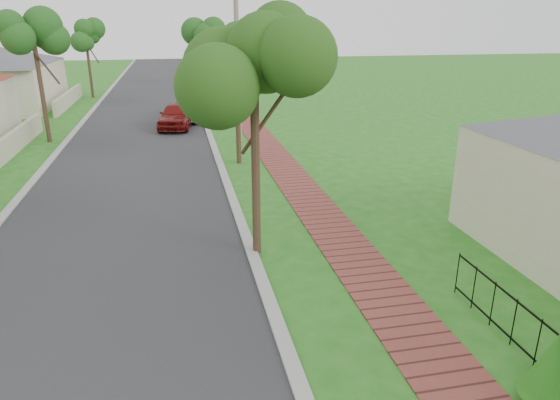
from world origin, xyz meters
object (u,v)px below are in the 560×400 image
object	(u,v)px
parked_car_red	(177,115)
near_tree	(254,73)
parked_car_white	(194,108)
utility_pole	(238,66)

from	to	relation	value
parked_car_red	near_tree	bearing A→B (deg)	-72.58
near_tree	parked_car_white	bearing A→B (deg)	92.04
parked_car_red	utility_pole	distance (m)	6.03
parked_car_red	near_tree	distance (m)	17.78
utility_pole	near_tree	bearing A→B (deg)	-95.50
parked_car_white	utility_pole	xyz separation A→B (m)	(1.95, -6.59, 3.01)
parked_car_red	utility_pole	size ratio (longest dim) A/B	0.58
near_tree	utility_pole	bearing A→B (deg)	84.50
near_tree	utility_pole	distance (m)	13.10
parked_car_red	parked_car_white	size ratio (longest dim) A/B	0.95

